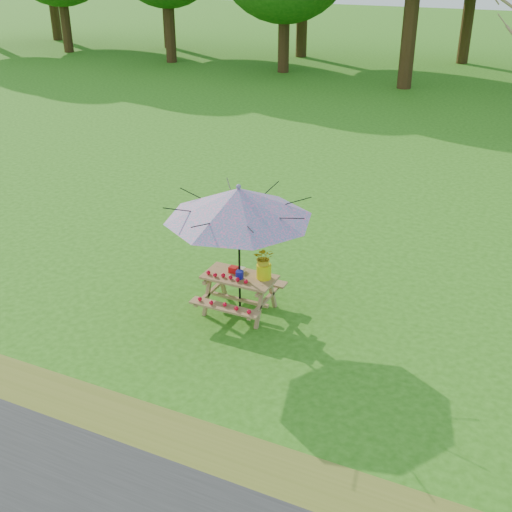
% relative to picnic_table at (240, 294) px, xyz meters
% --- Properties ---
extents(ground, '(120.00, 120.00, 0.00)m').
position_rel_picnic_table_xyz_m(ground, '(-4.92, -0.50, -0.33)').
color(ground, '#2D6914').
rests_on(ground, ground).
extents(picnic_table, '(1.20, 1.32, 0.67)m').
position_rel_picnic_table_xyz_m(picnic_table, '(0.00, 0.00, 0.00)').
color(picnic_table, '#A17448').
rests_on(picnic_table, ground).
extents(patio_umbrella, '(2.72, 2.72, 2.27)m').
position_rel_picnic_table_xyz_m(patio_umbrella, '(0.00, 0.00, 1.62)').
color(patio_umbrella, black).
rests_on(patio_umbrella, ground).
extents(produce_bins, '(0.33, 0.35, 0.13)m').
position_rel_picnic_table_xyz_m(produce_bins, '(-0.05, 0.03, 0.40)').
color(produce_bins, red).
rests_on(produce_bins, picnic_table).
extents(tomatoes_row, '(0.77, 0.13, 0.07)m').
position_rel_picnic_table_xyz_m(tomatoes_row, '(-0.15, -0.18, 0.38)').
color(tomatoes_row, red).
rests_on(tomatoes_row, picnic_table).
extents(flower_bucket, '(0.42, 0.39, 0.55)m').
position_rel_picnic_table_xyz_m(flower_bucket, '(0.39, 0.11, 0.64)').
color(flower_bucket, yellow).
rests_on(flower_bucket, picnic_table).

